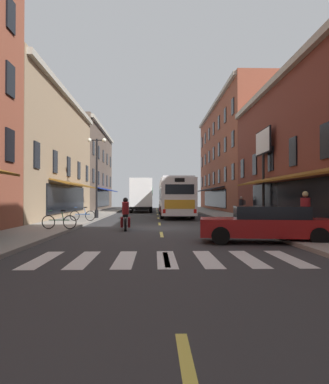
{
  "coord_description": "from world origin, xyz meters",
  "views": [
    {
      "loc": [
        -0.32,
        -19.65,
        1.64
      ],
      "look_at": [
        0.47,
        8.54,
        2.1
      ],
      "focal_mm": 33.65,
      "sensor_mm": 36.0,
      "label": 1
    }
  ],
  "objects_px": {
    "motorcycle_rider": "(125,216)",
    "transit_bus": "(175,197)",
    "street_lamp_twin": "(97,174)",
    "billboard_sign": "(263,151)",
    "sedan_near": "(144,205)",
    "box_truck": "(141,195)",
    "pedestrian_near": "(242,206)",
    "pedestrian_mid": "(305,214)",
    "sedan_mid": "(266,224)",
    "bicycle_mid": "(59,221)",
    "bicycle_near": "(82,215)"
  },
  "relations": [
    {
      "from": "motorcycle_rider",
      "to": "transit_bus",
      "type": "bearing_deg",
      "value": 76.14
    },
    {
      "from": "transit_bus",
      "to": "street_lamp_twin",
      "type": "bearing_deg",
      "value": -143.4
    },
    {
      "from": "billboard_sign",
      "to": "sedan_near",
      "type": "bearing_deg",
      "value": 109.21
    },
    {
      "from": "box_truck",
      "to": "motorcycle_rider",
      "type": "height_order",
      "value": "box_truck"
    },
    {
      "from": "motorcycle_rider",
      "to": "pedestrian_near",
      "type": "bearing_deg",
      "value": 51.31
    },
    {
      "from": "billboard_sign",
      "to": "box_truck",
      "type": "bearing_deg",
      "value": 117.43
    },
    {
      "from": "pedestrian_mid",
      "to": "street_lamp_twin",
      "type": "xyz_separation_m",
      "value": [
        -10.08,
        13.5,
        2.4
      ]
    },
    {
      "from": "sedan_mid",
      "to": "bicycle_mid",
      "type": "relative_size",
      "value": 2.86
    },
    {
      "from": "pedestrian_near",
      "to": "pedestrian_mid",
      "type": "height_order",
      "value": "pedestrian_mid"
    },
    {
      "from": "pedestrian_mid",
      "to": "street_lamp_twin",
      "type": "bearing_deg",
      "value": 158.66
    },
    {
      "from": "billboard_sign",
      "to": "motorcycle_rider",
      "type": "distance_m",
      "value": 11.3
    },
    {
      "from": "transit_bus",
      "to": "sedan_near",
      "type": "distance_m",
      "value": 18.26
    },
    {
      "from": "box_truck",
      "to": "sedan_near",
      "type": "distance_m",
      "value": 8.37
    },
    {
      "from": "sedan_near",
      "to": "pedestrian_mid",
      "type": "height_order",
      "value": "pedestrian_mid"
    },
    {
      "from": "sedan_near",
      "to": "billboard_sign",
      "type": "bearing_deg",
      "value": -70.79
    },
    {
      "from": "bicycle_mid",
      "to": "pedestrian_mid",
      "type": "height_order",
      "value": "pedestrian_mid"
    },
    {
      "from": "sedan_near",
      "to": "sedan_mid",
      "type": "height_order",
      "value": "sedan_near"
    },
    {
      "from": "motorcycle_rider",
      "to": "billboard_sign",
      "type": "bearing_deg",
      "value": 32.78
    },
    {
      "from": "motorcycle_rider",
      "to": "street_lamp_twin",
      "type": "xyz_separation_m",
      "value": [
        -2.85,
        8.65,
        2.73
      ]
    },
    {
      "from": "transit_bus",
      "to": "pedestrian_mid",
      "type": "distance_m",
      "value": 18.48
    },
    {
      "from": "pedestrian_near",
      "to": "transit_bus",
      "type": "bearing_deg",
      "value": 52.89
    },
    {
      "from": "transit_bus",
      "to": "motorcycle_rider",
      "type": "xyz_separation_m",
      "value": [
        -3.25,
        -13.19,
        -1.0
      ]
    },
    {
      "from": "transit_bus",
      "to": "sedan_mid",
      "type": "bearing_deg",
      "value": -82.85
    },
    {
      "from": "pedestrian_mid",
      "to": "box_truck",
      "type": "bearing_deg",
      "value": 136.64
    },
    {
      "from": "transit_bus",
      "to": "motorcycle_rider",
      "type": "relative_size",
      "value": 6.02
    },
    {
      "from": "sedan_near",
      "to": "box_truck",
      "type": "bearing_deg",
      "value": -90.29
    },
    {
      "from": "box_truck",
      "to": "bicycle_mid",
      "type": "height_order",
      "value": "box_truck"
    },
    {
      "from": "pedestrian_near",
      "to": "bicycle_mid",
      "type": "bearing_deg",
      "value": 122.67
    },
    {
      "from": "motorcycle_rider",
      "to": "pedestrian_near",
      "type": "relative_size",
      "value": 1.28
    },
    {
      "from": "box_truck",
      "to": "bicycle_mid",
      "type": "distance_m",
      "value": 23.99
    },
    {
      "from": "sedan_mid",
      "to": "pedestrian_mid",
      "type": "height_order",
      "value": "pedestrian_mid"
    },
    {
      "from": "transit_bus",
      "to": "street_lamp_twin",
      "type": "relative_size",
      "value": 2.08
    },
    {
      "from": "pedestrian_mid",
      "to": "transit_bus",
      "type": "bearing_deg",
      "value": 134.33
    },
    {
      "from": "bicycle_mid",
      "to": "billboard_sign",
      "type": "bearing_deg",
      "value": 28.89
    },
    {
      "from": "billboard_sign",
      "to": "sedan_mid",
      "type": "relative_size",
      "value": 1.25
    },
    {
      "from": "sedan_near",
      "to": "sedan_mid",
      "type": "relative_size",
      "value": 0.97
    },
    {
      "from": "box_truck",
      "to": "bicycle_near",
      "type": "bearing_deg",
      "value": -100.29
    },
    {
      "from": "box_truck",
      "to": "sedan_mid",
      "type": "bearing_deg",
      "value": -78.7
    },
    {
      "from": "billboard_sign",
      "to": "box_truck",
      "type": "height_order",
      "value": "billboard_sign"
    },
    {
      "from": "pedestrian_mid",
      "to": "pedestrian_near",
      "type": "bearing_deg",
      "value": 116.96
    },
    {
      "from": "bicycle_near",
      "to": "pedestrian_mid",
      "type": "bearing_deg",
      "value": -44.13
    },
    {
      "from": "bicycle_mid",
      "to": "pedestrian_mid",
      "type": "bearing_deg",
      "value": -20.88
    },
    {
      "from": "bicycle_near",
      "to": "street_lamp_twin",
      "type": "xyz_separation_m",
      "value": [
        0.38,
        3.35,
        2.94
      ]
    },
    {
      "from": "pedestrian_near",
      "to": "motorcycle_rider",
      "type": "bearing_deg",
      "value": 129.18
    },
    {
      "from": "sedan_near",
      "to": "bicycle_mid",
      "type": "relative_size",
      "value": 2.78
    },
    {
      "from": "billboard_sign",
      "to": "transit_bus",
      "type": "xyz_separation_m",
      "value": [
        -5.59,
        7.49,
        -3.12
      ]
    },
    {
      "from": "box_truck",
      "to": "street_lamp_twin",
      "type": "bearing_deg",
      "value": -101.17
    },
    {
      "from": "billboard_sign",
      "to": "sedan_near",
      "type": "distance_m",
      "value": 27.24
    },
    {
      "from": "sedan_mid",
      "to": "billboard_sign",
      "type": "bearing_deg",
      "value": 73.48
    },
    {
      "from": "sedan_mid",
      "to": "street_lamp_twin",
      "type": "distance_m",
      "value": 16.56
    }
  ]
}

